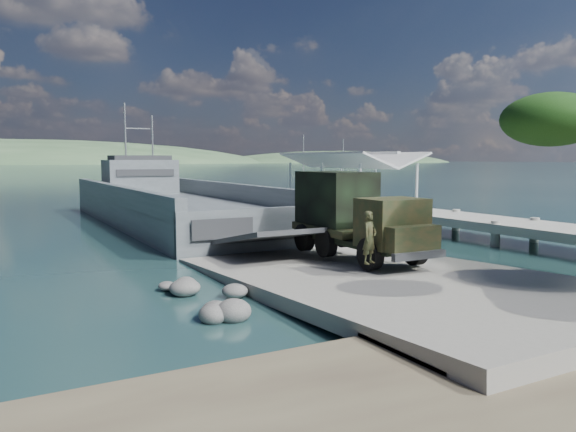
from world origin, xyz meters
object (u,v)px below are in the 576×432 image
object	(u,v)px
military_truck	(353,215)
sailboat_far	(304,199)
soldier	(369,248)
landing_craft	(175,212)
pier	(358,199)
sailboat_near	(344,201)

from	to	relation	value
military_truck	sailboat_far	size ratio (longest dim) A/B	1.05
soldier	sailboat_far	world-z (taller)	sailboat_far
landing_craft	military_truck	bearing A→B (deg)	-84.95
landing_craft	sailboat_far	world-z (taller)	landing_craft
landing_craft	soldier	xyz separation A→B (m)	(-0.03, -23.38, 0.63)
pier	soldier	xyz separation A→B (m)	(-13.53, -19.32, -0.13)
soldier	pier	bearing A→B (deg)	31.70
soldier	landing_craft	bearing A→B (deg)	66.62
sailboat_far	military_truck	bearing A→B (deg)	-120.48
pier	sailboat_far	xyz separation A→B (m)	(5.00, 16.76, -1.20)
pier	sailboat_near	bearing A→B (deg)	59.74
pier	military_truck	world-z (taller)	pier
pier	soldier	world-z (taller)	pier
landing_craft	sailboat_far	bearing A→B (deg)	34.91
pier	soldier	bearing A→B (deg)	-125.01
landing_craft	soldier	distance (m)	23.39
landing_craft	pier	bearing A→B (deg)	-16.31
sailboat_near	landing_craft	bearing A→B (deg)	-177.16
landing_craft	military_truck	distance (m)	20.14
pier	sailboat_far	size ratio (longest dim) A/B	5.82
sailboat_far	sailboat_near	bearing A→B (deg)	-64.95
pier	landing_craft	distance (m)	14.12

